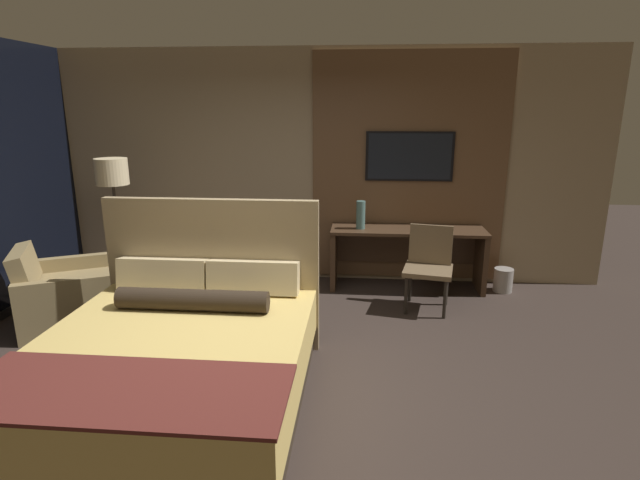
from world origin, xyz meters
The scene contains 10 objects.
ground_plane centered at (0.00, 0.00, 0.00)m, with size 16.00×16.00×0.00m, color #332823.
wall_back_tv_panel centered at (0.17, 2.59, 1.40)m, with size 7.20×0.09×2.80m.
bed centered at (-0.60, -0.33, 0.35)m, with size 1.88×2.13×1.36m.
desk centered at (1.24, 2.30, 0.50)m, with size 1.80×0.53×0.74m.
tv centered at (1.24, 2.52, 1.55)m, with size 1.03×0.04×0.58m.
desk_chair centered at (1.43, 1.70, 0.53)m, with size 0.58×0.58×0.89m.
armchair_by_window centered at (-2.24, 0.94, 0.28)m, with size 1.14×1.16×0.81m.
floor_lamp centered at (-1.97, 1.61, 1.33)m, with size 0.34×0.34×1.59m.
vase_tall centered at (0.69, 2.23, 0.90)m, with size 0.11×0.11×0.33m.
waste_bin centered at (2.38, 2.25, 0.14)m, with size 0.22×0.22×0.28m.
Camera 1 is at (0.71, -3.48, 2.12)m, focal length 28.00 mm.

